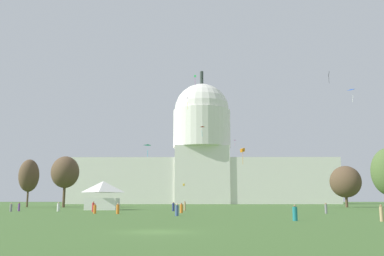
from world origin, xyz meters
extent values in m
plane|color=#42662D|center=(0.00, 0.00, 0.00)|extent=(800.00, 800.00, 0.00)
cube|color=silver|center=(-27.85, 186.28, 11.25)|extent=(66.89, 20.49, 22.49)
cube|color=silver|center=(39.04, 186.28, 11.25)|extent=(66.89, 20.49, 22.49)
cube|color=silver|center=(5.60, 186.28, 14.16)|extent=(26.67, 22.54, 28.32)
cylinder|color=silver|center=(5.60, 186.28, 37.90)|extent=(29.32, 29.32, 19.16)
sphere|color=silver|center=(5.60, 186.28, 47.48)|extent=(28.17, 28.17, 28.17)
cylinder|color=#2D3833|center=(5.60, 186.28, 65.13)|extent=(1.80, 1.80, 7.14)
cube|color=white|center=(-16.62, 59.52, 1.19)|extent=(6.40, 6.39, 2.39)
pyramid|color=white|center=(-16.62, 59.52, 4.68)|extent=(6.72, 6.71, 2.30)
cylinder|color=brown|center=(-45.56, 93.52, 3.07)|extent=(0.51, 0.51, 6.14)
ellipsoid|color=brown|center=(-45.56, 93.52, 8.92)|extent=(6.52, 6.97, 9.30)
cylinder|color=brown|center=(43.89, 90.01, 2.19)|extent=(0.74, 0.74, 4.37)
ellipsoid|color=brown|center=(43.89, 90.01, 6.98)|extent=(11.33, 11.27, 8.71)
cylinder|color=brown|center=(-33.59, 88.46, 3.48)|extent=(0.72, 0.72, 6.96)
ellipsoid|color=brown|center=(-33.59, 88.46, 9.57)|extent=(10.69, 11.11, 8.70)
cylinder|color=gray|center=(21.99, 36.63, 0.67)|extent=(0.41, 0.41, 1.34)
sphere|color=#A37556|center=(21.99, 36.63, 1.47)|extent=(0.29, 0.29, 0.25)
cylinder|color=navy|center=(-1.63, 50.26, 0.73)|extent=(0.59, 0.59, 1.45)
sphere|color=#A37556|center=(-1.63, 50.26, 1.56)|extent=(0.32, 0.32, 0.23)
cylinder|color=red|center=(-14.95, 44.66, 0.77)|extent=(0.59, 0.59, 1.54)
sphere|color=#A37556|center=(-14.95, 44.66, 1.66)|extent=(0.32, 0.32, 0.24)
cylinder|color=#3D5684|center=(0.04, 26.89, 0.67)|extent=(0.50, 0.50, 1.35)
sphere|color=beige|center=(0.04, 26.89, 1.47)|extent=(0.28, 0.28, 0.25)
cylinder|color=orange|center=(-8.91, 34.49, 0.67)|extent=(0.62, 0.62, 1.35)
sphere|color=tan|center=(-8.91, 34.49, 1.45)|extent=(0.30, 0.30, 0.21)
cylinder|color=silver|center=(-21.93, 47.91, 0.70)|extent=(0.65, 0.65, 1.40)
sphere|color=tan|center=(-21.93, 47.91, 1.51)|extent=(0.30, 0.30, 0.22)
cylinder|color=#1E757A|center=(12.23, 14.47, 0.68)|extent=(0.49, 0.49, 1.36)
sphere|color=#A37556|center=(12.23, 14.47, 1.46)|extent=(0.21, 0.21, 0.21)
cylinder|color=orange|center=(-12.66, 36.22, 0.63)|extent=(0.50, 0.50, 1.26)
sphere|color=#A37556|center=(-12.66, 36.22, 1.37)|extent=(0.27, 0.27, 0.23)
cylinder|color=#703D93|center=(-29.79, 49.99, 0.67)|extent=(0.52, 0.52, 1.35)
sphere|color=brown|center=(-29.79, 49.99, 1.46)|extent=(0.32, 0.32, 0.23)
cylinder|color=gray|center=(-29.85, 46.77, 0.64)|extent=(0.60, 0.60, 1.28)
sphere|color=tan|center=(-29.85, 46.77, 1.39)|extent=(0.31, 0.31, 0.22)
cylinder|color=orange|center=(0.19, 39.48, 0.68)|extent=(0.53, 0.53, 1.35)
sphere|color=#A37556|center=(0.19, 39.48, 1.46)|extent=(0.25, 0.25, 0.22)
cylinder|color=tan|center=(0.33, 54.88, 0.78)|extent=(0.52, 0.52, 1.55)
sphere|color=#A37556|center=(0.33, 54.88, 1.68)|extent=(0.33, 0.33, 0.25)
cylinder|color=tan|center=(20.21, 13.33, 0.70)|extent=(0.42, 0.42, 1.40)
sphere|color=#A37556|center=(20.21, 13.33, 1.50)|extent=(0.26, 0.26, 0.21)
cube|color=orange|center=(14.41, 79.28, 14.30)|extent=(1.31, 1.28, 0.67)
cube|color=orange|center=(14.41, 79.28, 14.77)|extent=(1.31, 1.28, 0.67)
cylinder|color=orange|center=(14.44, 79.28, 12.51)|extent=(0.14, 0.11, 3.17)
cube|color=gold|center=(-2.71, 154.92, 8.17)|extent=(0.83, 0.88, 0.51)
cube|color=gold|center=(-2.71, 154.92, 8.68)|extent=(0.83, 0.88, 0.51)
pyramid|color=#33BCDB|center=(-7.40, 58.85, 13.04)|extent=(1.55, 1.25, 0.27)
cylinder|color=#33BCDB|center=(-7.54, 59.18, 11.55)|extent=(0.08, 0.09, 1.48)
pyramid|color=purple|center=(0.07, 114.63, 36.65)|extent=(0.94, 1.56, 0.36)
cylinder|color=gold|center=(-0.38, 114.59, 34.28)|extent=(0.28, 0.42, 2.99)
pyramid|color=#D1339E|center=(17.16, 133.12, 24.35)|extent=(1.33, 1.31, 0.20)
cylinder|color=pink|center=(17.48, 132.91, 23.00)|extent=(0.15, 0.14, 1.41)
pyramid|color=red|center=(4.61, 97.62, 23.63)|extent=(1.33, 1.01, 0.31)
cylinder|color=#33BCDB|center=(4.34, 97.98, 21.95)|extent=(0.26, 0.11, 2.00)
cube|color=green|center=(2.26, 119.10, 46.09)|extent=(0.75, 0.46, 0.96)
cylinder|color=#D1339E|center=(2.28, 119.10, 44.19)|extent=(0.24, 0.16, 2.81)
cube|color=black|center=(34.19, 69.11, 31.64)|extent=(0.50, 0.75, 1.10)
cylinder|color=black|center=(34.11, 69.11, 30.19)|extent=(0.11, 0.34, 1.87)
pyramid|color=blue|center=(32.59, 50.48, 22.39)|extent=(1.44, 1.52, 0.28)
cylinder|color=white|center=(32.27, 50.24, 21.00)|extent=(0.27, 0.07, 1.35)
camera|label=1|loc=(2.47, -27.96, 2.04)|focal=39.53mm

